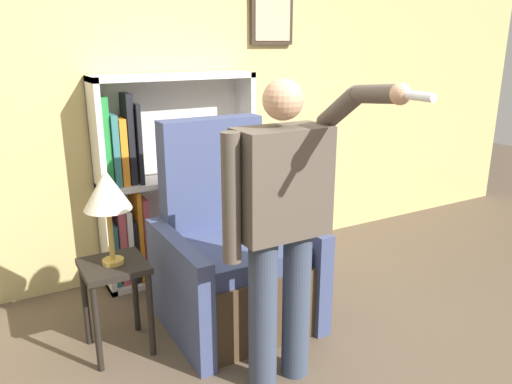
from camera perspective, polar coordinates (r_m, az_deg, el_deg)
The scene contains 6 objects.
wall_back at distance 3.84m, azimuth -11.23°, elevation 11.06°, with size 8.00×0.11×2.80m.
bookcase at distance 3.79m, azimuth -10.92°, elevation 0.80°, with size 1.19×0.28×1.55m.
armchair at distance 3.27m, azimuth -2.86°, elevation -8.00°, with size 0.88×0.86×1.30m.
person_standing at distance 2.47m, azimuth 3.01°, elevation -3.16°, with size 0.61×0.78×1.61m.
side_table at distance 3.03m, azimuth -15.81°, elevation -9.93°, with size 0.36×0.36×0.56m.
table_lamp at distance 2.83m, azimuth -16.68°, elevation -0.01°, with size 0.26×0.26×0.55m.
Camera 1 is at (-1.21, -1.60, 1.77)m, focal length 35.00 mm.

